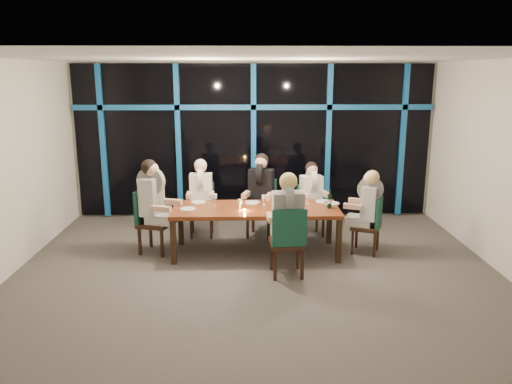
# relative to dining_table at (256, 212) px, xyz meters

# --- Properties ---
(room) EXTENTS (7.04, 7.00, 3.02)m
(room) POSITION_rel_dining_table_xyz_m (0.00, -0.80, 1.34)
(room) COLOR #56514C
(room) RESTS_ON ground
(window_wall) EXTENTS (6.86, 0.43, 2.94)m
(window_wall) POSITION_rel_dining_table_xyz_m (0.01, 2.13, 0.87)
(window_wall) COLOR black
(window_wall) RESTS_ON ground
(dining_table) EXTENTS (2.60, 1.00, 0.75)m
(dining_table) POSITION_rel_dining_table_xyz_m (0.00, 0.00, 0.00)
(dining_table) COLOR brown
(dining_table) RESTS_ON ground
(chair_far_left) EXTENTS (0.44, 0.44, 0.93)m
(chair_far_left) POSITION_rel_dining_table_xyz_m (-0.93, 0.96, -0.16)
(chair_far_left) COLOR black
(chair_far_left) RESTS_ON ground
(chair_far_mid) EXTENTS (0.57, 0.57, 1.00)m
(chair_far_mid) POSITION_rel_dining_table_xyz_m (0.13, 0.92, -0.12)
(chair_far_mid) COLOR black
(chair_far_mid) RESTS_ON ground
(chair_far_right) EXTENTS (0.49, 0.49, 0.89)m
(chair_far_right) POSITION_rel_dining_table_xyz_m (0.98, 0.94, -0.18)
(chair_far_right) COLOR black
(chair_far_right) RESTS_ON ground
(chair_end_left) EXTENTS (0.59, 0.59, 1.03)m
(chair_end_left) POSITION_rel_dining_table_xyz_m (-1.68, 0.10, -0.11)
(chair_end_left) COLOR black
(chair_end_left) RESTS_ON ground
(chair_end_right) EXTENTS (0.56, 0.56, 0.92)m
(chair_end_right) POSITION_rel_dining_table_xyz_m (1.82, -0.04, -0.17)
(chair_end_right) COLOR black
(chair_end_right) RESTS_ON ground
(chair_near_mid) EXTENTS (0.51, 0.51, 1.02)m
(chair_near_mid) POSITION_rel_dining_table_xyz_m (0.43, -0.97, -0.11)
(chair_near_mid) COLOR black
(chair_near_mid) RESTS_ON ground
(diner_far_left) EXTENTS (0.46, 0.58, 0.90)m
(diner_far_left) POSITION_rel_dining_table_xyz_m (-0.93, 0.88, 0.20)
(diner_far_left) COLOR white
(diner_far_left) RESTS_ON ground
(diner_far_mid) EXTENTS (0.58, 0.68, 0.97)m
(diner_far_mid) POSITION_rel_dining_table_xyz_m (0.10, 0.83, 0.27)
(diner_far_mid) COLOR black
(diner_far_mid) RESTS_ON ground
(diner_far_right) EXTENTS (0.49, 0.59, 0.87)m
(diner_far_right) POSITION_rel_dining_table_xyz_m (0.99, 0.87, 0.17)
(diner_far_right) COLOR white
(diner_far_right) RESTS_ON ground
(diner_end_left) EXTENTS (0.69, 0.60, 1.00)m
(diner_end_left) POSITION_rel_dining_table_xyz_m (-1.59, 0.07, 0.30)
(diner_end_left) COLOR black
(diner_end_left) RESTS_ON ground
(diner_end_right) EXTENTS (0.63, 0.57, 0.89)m
(diner_end_right) POSITION_rel_dining_table_xyz_m (1.75, -0.01, 0.19)
(diner_end_right) COLOR black
(diner_end_right) RESTS_ON ground
(diner_near_mid) EXTENTS (0.53, 0.65, 0.99)m
(diner_near_mid) POSITION_rel_dining_table_xyz_m (0.42, -0.89, 0.29)
(diner_near_mid) COLOR black
(diner_near_mid) RESTS_ON ground
(plate_far_left) EXTENTS (0.24, 0.24, 0.01)m
(plate_far_left) POSITION_rel_dining_table_xyz_m (-0.92, 0.32, 0.08)
(plate_far_left) COLOR white
(plate_far_left) RESTS_ON dining_table
(plate_far_mid) EXTENTS (0.24, 0.24, 0.01)m
(plate_far_mid) POSITION_rel_dining_table_xyz_m (-0.05, 0.29, 0.08)
(plate_far_mid) COLOR white
(plate_far_mid) RESTS_ON dining_table
(plate_far_right) EXTENTS (0.24, 0.24, 0.01)m
(plate_far_right) POSITION_rel_dining_table_xyz_m (1.10, 0.31, 0.08)
(plate_far_right) COLOR white
(plate_far_right) RESTS_ON dining_table
(plate_end_left) EXTENTS (0.24, 0.24, 0.01)m
(plate_end_left) POSITION_rel_dining_table_xyz_m (-1.05, -0.08, 0.08)
(plate_end_left) COLOR white
(plate_end_left) RESTS_ON dining_table
(plate_end_right) EXTENTS (0.24, 0.24, 0.01)m
(plate_end_right) POSITION_rel_dining_table_xyz_m (1.23, 0.21, 0.08)
(plate_end_right) COLOR white
(plate_end_right) RESTS_ON dining_table
(plate_near_mid) EXTENTS (0.24, 0.24, 0.01)m
(plate_near_mid) POSITION_rel_dining_table_xyz_m (0.38, -0.32, 0.08)
(plate_near_mid) COLOR white
(plate_near_mid) RESTS_ON dining_table
(wine_bottle) EXTENTS (0.07, 0.07, 0.31)m
(wine_bottle) POSITION_rel_dining_table_xyz_m (1.14, -0.06, 0.19)
(wine_bottle) COLOR black
(wine_bottle) RESTS_ON dining_table
(water_pitcher) EXTENTS (0.11, 0.10, 0.18)m
(water_pitcher) POSITION_rel_dining_table_xyz_m (0.67, -0.22, 0.16)
(water_pitcher) COLOR silver
(water_pitcher) RESTS_ON dining_table
(tea_light) EXTENTS (0.05, 0.05, 0.03)m
(tea_light) POSITION_rel_dining_table_xyz_m (-0.17, -0.19, 0.08)
(tea_light) COLOR #FFAD4C
(tea_light) RESTS_ON dining_table
(wine_glass_a) EXTENTS (0.07, 0.07, 0.17)m
(wine_glass_a) POSITION_rel_dining_table_xyz_m (-0.25, -0.15, 0.19)
(wine_glass_a) COLOR white
(wine_glass_a) RESTS_ON dining_table
(wine_glass_b) EXTENTS (0.06, 0.06, 0.16)m
(wine_glass_b) POSITION_rel_dining_table_xyz_m (0.13, 0.17, 0.19)
(wine_glass_b) COLOR silver
(wine_glass_b) RESTS_ON dining_table
(wine_glass_c) EXTENTS (0.07, 0.07, 0.17)m
(wine_glass_c) POSITION_rel_dining_table_xyz_m (0.38, -0.07, 0.19)
(wine_glass_c) COLOR silver
(wine_glass_c) RESTS_ON dining_table
(wine_glass_d) EXTENTS (0.07, 0.07, 0.19)m
(wine_glass_d) POSITION_rel_dining_table_xyz_m (-0.65, 0.13, 0.21)
(wine_glass_d) COLOR silver
(wine_glass_d) RESTS_ON dining_table
(wine_glass_e) EXTENTS (0.07, 0.07, 0.18)m
(wine_glass_e) POSITION_rel_dining_table_xyz_m (0.85, 0.20, 0.20)
(wine_glass_e) COLOR white
(wine_glass_e) RESTS_ON dining_table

